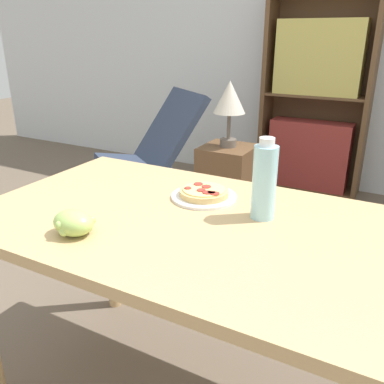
{
  "coord_description": "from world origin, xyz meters",
  "views": [
    {
      "loc": [
        0.57,
        -0.97,
        1.27
      ],
      "look_at": [
        0.01,
        0.07,
        0.81
      ],
      "focal_mm": 38.0,
      "sensor_mm": 36.0,
      "label": 1
    }
  ],
  "objects_px": {
    "grape_bunch": "(74,223)",
    "lounge_chair_near": "(150,173)",
    "side_table": "(227,186)",
    "pizza_on_plate": "(205,194)",
    "table_lamp": "(230,100)",
    "drink_bottle": "(264,181)",
    "bookshelf": "(315,104)"
  },
  "relations": [
    {
      "from": "grape_bunch",
      "to": "lounge_chair_near",
      "type": "bearing_deg",
      "value": 118.11
    },
    {
      "from": "side_table",
      "to": "pizza_on_plate",
      "type": "bearing_deg",
      "value": -69.96
    },
    {
      "from": "pizza_on_plate",
      "to": "table_lamp",
      "type": "relative_size",
      "value": 0.52
    },
    {
      "from": "drink_bottle",
      "to": "bookshelf",
      "type": "height_order",
      "value": "bookshelf"
    },
    {
      "from": "grape_bunch",
      "to": "table_lamp",
      "type": "distance_m",
      "value": 1.74
    },
    {
      "from": "pizza_on_plate",
      "to": "table_lamp",
      "type": "bearing_deg",
      "value": 110.04
    },
    {
      "from": "pizza_on_plate",
      "to": "bookshelf",
      "type": "relative_size",
      "value": 0.14
    },
    {
      "from": "grape_bunch",
      "to": "drink_bottle",
      "type": "height_order",
      "value": "drink_bottle"
    },
    {
      "from": "lounge_chair_near",
      "to": "bookshelf",
      "type": "xyz_separation_m",
      "value": [
        0.96,
        1.02,
        0.45
      ]
    },
    {
      "from": "table_lamp",
      "to": "bookshelf",
      "type": "bearing_deg",
      "value": 70.62
    },
    {
      "from": "grape_bunch",
      "to": "side_table",
      "type": "distance_m",
      "value": 1.81
    },
    {
      "from": "grape_bunch",
      "to": "side_table",
      "type": "relative_size",
      "value": 0.21
    },
    {
      "from": "side_table",
      "to": "table_lamp",
      "type": "height_order",
      "value": "table_lamp"
    },
    {
      "from": "grape_bunch",
      "to": "table_lamp",
      "type": "height_order",
      "value": "table_lamp"
    },
    {
      "from": "side_table",
      "to": "lounge_chair_near",
      "type": "bearing_deg",
      "value": -175.6
    },
    {
      "from": "drink_bottle",
      "to": "grape_bunch",
      "type": "bearing_deg",
      "value": -139.82
    },
    {
      "from": "grape_bunch",
      "to": "side_table",
      "type": "bearing_deg",
      "value": 99.17
    },
    {
      "from": "pizza_on_plate",
      "to": "bookshelf",
      "type": "xyz_separation_m",
      "value": [
        -0.14,
        2.28,
        -0.03
      ]
    },
    {
      "from": "drink_bottle",
      "to": "side_table",
      "type": "xyz_separation_m",
      "value": [
        -0.7,
        1.36,
        -0.58
      ]
    },
    {
      "from": "drink_bottle",
      "to": "side_table",
      "type": "relative_size",
      "value": 0.44
    },
    {
      "from": "pizza_on_plate",
      "to": "table_lamp",
      "type": "distance_m",
      "value": 1.39
    },
    {
      "from": "grape_bunch",
      "to": "lounge_chair_near",
      "type": "distance_m",
      "value": 1.96
    },
    {
      "from": "grape_bunch",
      "to": "drink_bottle",
      "type": "bearing_deg",
      "value": 40.18
    },
    {
      "from": "bookshelf",
      "to": "side_table",
      "type": "distance_m",
      "value": 1.12
    },
    {
      "from": "bookshelf",
      "to": "drink_bottle",
      "type": "bearing_deg",
      "value": -81.26
    },
    {
      "from": "pizza_on_plate",
      "to": "grape_bunch",
      "type": "height_order",
      "value": "grape_bunch"
    },
    {
      "from": "drink_bottle",
      "to": "bookshelf",
      "type": "bearing_deg",
      "value": 98.74
    },
    {
      "from": "pizza_on_plate",
      "to": "table_lamp",
      "type": "height_order",
      "value": "table_lamp"
    },
    {
      "from": "bookshelf",
      "to": "table_lamp",
      "type": "xyz_separation_m",
      "value": [
        -0.34,
        -0.97,
        0.14
      ]
    },
    {
      "from": "drink_bottle",
      "to": "lounge_chair_near",
      "type": "height_order",
      "value": "drink_bottle"
    },
    {
      "from": "drink_bottle",
      "to": "lounge_chair_near",
      "type": "bearing_deg",
      "value": 135.02
    },
    {
      "from": "bookshelf",
      "to": "side_table",
      "type": "height_order",
      "value": "bookshelf"
    }
  ]
}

